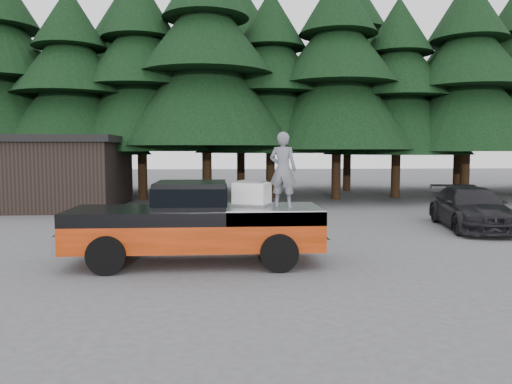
{
  "coord_description": "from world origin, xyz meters",
  "views": [
    {
      "loc": [
        -0.24,
        -11.8,
        2.64
      ],
      "look_at": [
        0.58,
        0.0,
        1.66
      ],
      "focal_mm": 35.0,
      "sensor_mm": 36.0,
      "label": 1
    }
  ],
  "objects": [
    {
      "name": "pickup_truck",
      "position": [
        -0.85,
        -0.16,
        0.67
      ],
      "size": [
        6.0,
        2.04,
        1.33
      ],
      "primitive_type": null,
      "color": "red",
      "rests_on": "ground"
    },
    {
      "name": "man_on_bed",
      "position": [
        1.19,
        -0.29,
        2.2
      ],
      "size": [
        0.75,
        0.63,
        1.75
      ],
      "primitive_type": "imported",
      "rotation": [
        0.0,
        0.0,
        2.74
      ],
      "color": "slate",
      "rests_on": "pickup_truck"
    },
    {
      "name": "air_compressor",
      "position": [
        0.48,
        -0.03,
        1.6
      ],
      "size": [
        0.97,
        0.9,
        0.54
      ],
      "primitive_type": "cube",
      "rotation": [
        0.0,
        0.0,
        -0.41
      ],
      "color": "silver",
      "rests_on": "pickup_truck"
    },
    {
      "name": "truck_cab",
      "position": [
        -0.95,
        -0.16,
        1.62
      ],
      "size": [
        1.66,
        1.9,
        0.59
      ],
      "primitive_type": "cube",
      "color": "black",
      "rests_on": "pickup_truck"
    },
    {
      "name": "utility_building",
      "position": [
        -9.0,
        12.0,
        1.67
      ],
      "size": [
        8.4,
        6.4,
        3.3
      ],
      "color": "black",
      "rests_on": "ground"
    },
    {
      "name": "treeline",
      "position": [
        0.42,
        17.2,
        7.72
      ],
      "size": [
        60.15,
        16.05,
        17.5
      ],
      "color": "black",
      "rests_on": "ground"
    },
    {
      "name": "ground",
      "position": [
        0.0,
        0.0,
        0.0
      ],
      "size": [
        120.0,
        120.0,
        0.0
      ],
      "primitive_type": "plane",
      "color": "#4C4C4E",
      "rests_on": "ground"
    },
    {
      "name": "parked_car",
      "position": [
        8.2,
        4.43,
        0.7
      ],
      "size": [
        2.76,
        5.09,
        1.4
      ],
      "primitive_type": "imported",
      "rotation": [
        0.0,
        0.0,
        -0.17
      ],
      "color": "black",
      "rests_on": "ground"
    }
  ]
}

